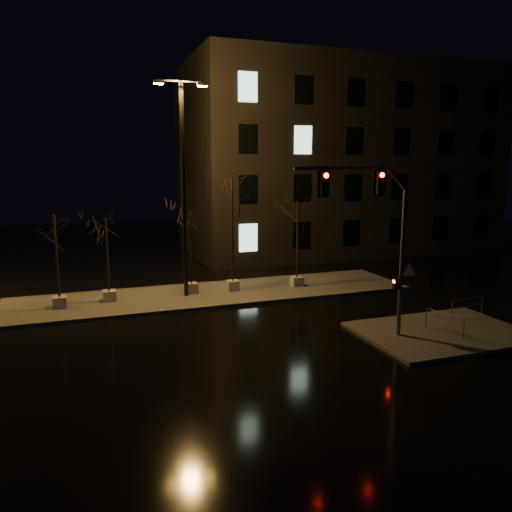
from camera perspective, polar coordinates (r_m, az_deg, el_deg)
name	(u,v)px	position (r m, az deg, el deg)	size (l,w,h in m)	color
ground	(250,328)	(22.34, -0.73, -8.25)	(90.00, 90.00, 0.00)	black
median	(215,294)	(27.82, -4.74, -4.34)	(22.00, 5.00, 0.15)	#4F4B46
sidewalk_corner	(442,332)	(22.99, 20.47, -8.18)	(7.00, 5.00, 0.15)	#4F4B46
building	(337,160)	(43.36, 9.28, 10.77)	(25.00, 12.00, 15.00)	black
tree_0	(55,236)	(26.05, -21.99, 2.18)	(1.80, 1.80, 4.75)	beige
tree_1	(106,237)	(26.51, -16.74, 2.10)	(1.80, 1.80, 4.43)	beige
tree_2	(190,230)	(27.26, -7.55, 2.96)	(1.80, 1.80, 4.61)	beige
tree_3	(232,203)	(27.48, -2.75, 6.05)	(1.80, 1.80, 6.47)	beige
tree_4	(298,220)	(28.61, 4.79, 4.07)	(1.80, 1.80, 5.07)	beige
traffic_signal_mast	(380,228)	(20.25, 13.97, 3.16)	(5.67, 0.23, 6.92)	slate
streetlight_main	(183,175)	(26.47, -8.33, 9.15)	(2.79, 0.32, 11.19)	black
guard_rail_a	(467,304)	(25.37, 23.00, -5.12)	(2.00, 0.25, 0.87)	slate
guard_rail_b	(445,320)	(22.51, 20.74, -6.87)	(0.48, 1.81, 0.88)	slate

